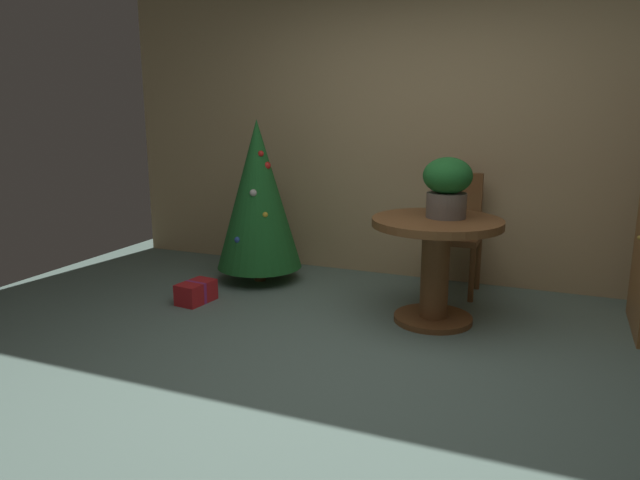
% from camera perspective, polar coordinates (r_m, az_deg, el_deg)
% --- Properties ---
extents(ground_plane, '(6.60, 6.60, 0.00)m').
position_cam_1_polar(ground_plane, '(3.41, 2.45, -13.23)').
color(ground_plane, slate).
extents(back_wall_panel, '(6.00, 0.10, 2.60)m').
position_cam_1_polar(back_wall_panel, '(5.20, 11.07, 10.39)').
color(back_wall_panel, tan).
rests_on(back_wall_panel, ground_plane).
extents(round_dining_table, '(0.90, 0.90, 0.75)m').
position_cam_1_polar(round_dining_table, '(4.17, 11.17, -1.20)').
color(round_dining_table, brown).
rests_on(round_dining_table, ground_plane).
extents(flower_vase, '(0.34, 0.34, 0.42)m').
position_cam_1_polar(flower_vase, '(4.14, 12.25, 5.26)').
color(flower_vase, '#665B51').
rests_on(flower_vase, round_dining_table).
extents(wooden_chair_far, '(0.41, 0.40, 0.97)m').
position_cam_1_polar(wooden_chair_far, '(4.93, 13.04, 1.24)').
color(wooden_chair_far, brown).
rests_on(wooden_chair_far, ground_plane).
extents(holiday_tree, '(0.74, 0.74, 1.40)m').
position_cam_1_polar(holiday_tree, '(5.06, -6.03, 4.38)').
color(holiday_tree, brown).
rests_on(holiday_tree, ground_plane).
extents(gift_box_red, '(0.22, 0.33, 0.17)m').
position_cam_1_polar(gift_box_red, '(4.71, -11.94, -4.97)').
color(gift_box_red, red).
rests_on(gift_box_red, ground_plane).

